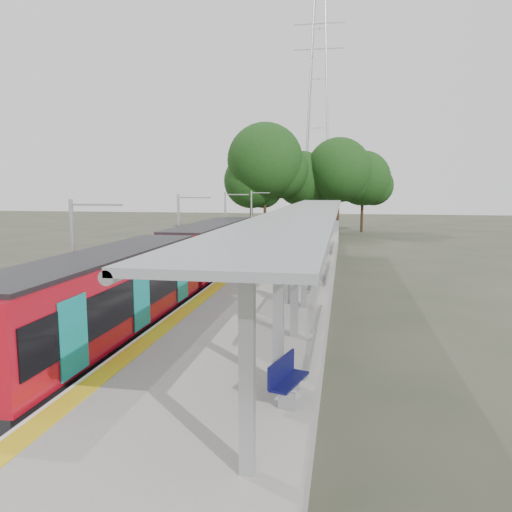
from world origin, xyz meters
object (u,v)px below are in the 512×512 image
at_px(train, 173,266).
at_px(bench_near, 286,377).
at_px(info_pillar_near, 290,283).
at_px(litter_bin, 286,291).
at_px(info_pillar_far, 310,260).
at_px(bench_mid, 313,268).
at_px(bench_far, 321,245).

distance_m(train, bench_near, 13.53).
height_order(train, info_pillar_near, train).
distance_m(info_pillar_near, litter_bin, 0.44).
relative_size(info_pillar_near, info_pillar_far, 1.15).
distance_m(train, bench_mid, 7.54).
xyz_separation_m(info_pillar_far, litter_bin, (-0.44, -7.93, -0.21)).
bearing_deg(litter_bin, bench_far, 87.60).
height_order(bench_mid, info_pillar_far, info_pillar_far).
bearing_deg(info_pillar_far, bench_far, 77.76).
bearing_deg(info_pillar_far, litter_bin, -103.76).
xyz_separation_m(bench_near, litter_bin, (-1.10, 9.63, -0.03)).
bearing_deg(litter_bin, info_pillar_near, 70.63).
height_order(bench_near, bench_mid, bench_mid).
height_order(info_pillar_far, litter_bin, info_pillar_far).
height_order(bench_mid, info_pillar_near, info_pillar_near).
bearing_deg(train, litter_bin, -19.83).
xyz_separation_m(train, bench_near, (6.80, -11.68, -0.54)).
xyz_separation_m(train, info_pillar_near, (5.80, -1.76, -0.26)).
distance_m(bench_far, litter_bin, 16.49).
relative_size(train, info_pillar_near, 15.04).
bearing_deg(info_pillar_near, bench_near, -81.59).
height_order(bench_far, info_pillar_far, info_pillar_far).
distance_m(train, litter_bin, 6.09).
xyz_separation_m(bench_near, bench_far, (-0.41, 26.10, 0.08)).
distance_m(bench_mid, info_pillar_near, 5.70).
bearing_deg(litter_bin, info_pillar_far, 86.82).
relative_size(train, bench_mid, 17.41).
relative_size(bench_mid, info_pillar_far, 0.99).
distance_m(info_pillar_near, info_pillar_far, 7.64).
distance_m(bench_far, info_pillar_near, 16.19).
relative_size(bench_far, litter_bin, 1.76).
bearing_deg(bench_near, info_pillar_near, 111.73).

